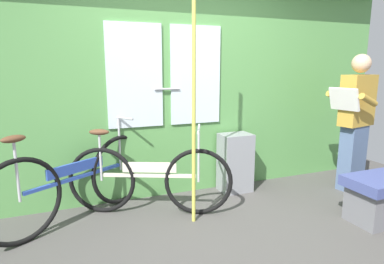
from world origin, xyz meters
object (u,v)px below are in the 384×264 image
Objects in this scene: bicycle_leaning_behind at (149,179)px; trash_bin_by_wall at (235,163)px; handrail_pole at (194,99)px; passenger_reading_newspaper at (355,120)px; bicycle_near_door at (76,181)px; bench_seat_corner at (382,197)px.

bicycle_leaning_behind is 2.21× the size of trash_bin_by_wall.
handrail_pole is at bearing -143.45° from trash_bin_by_wall.
passenger_reading_newspaper is at bearing 18.65° from bicycle_leaning_behind.
trash_bin_by_wall is 0.29× the size of handrail_pole.
trash_bin_by_wall is at bearing -31.04° from passenger_reading_newspaper.
passenger_reading_newspaper is 1.51m from trash_bin_by_wall.
passenger_reading_newspaper reaches higher than bicycle_leaning_behind.
bicycle_near_door reaches higher than trash_bin_by_wall.
bicycle_near_door is 1.38m from handrail_pole.
bicycle_leaning_behind is at bearing -168.12° from trash_bin_by_wall.
bench_seat_corner is at bearing -1.77° from bicycle_leaning_behind.
bicycle_leaning_behind is 2.29m from bench_seat_corner.
passenger_reading_newspaper is 0.68× the size of handrail_pole.
handrail_pole is at bearing -53.82° from bicycle_near_door.
handrail_pole reaches higher than trash_bin_by_wall.
bicycle_leaning_behind is at bearing 136.75° from handrail_pole.
passenger_reading_newspaper is (2.46, -0.24, 0.49)m from bicycle_leaning_behind.
handrail_pole reaches higher than bicycle_near_door.
bench_seat_corner is (1.70, -0.67, -0.95)m from handrail_pole.
handrail_pole is at bearing -8.94° from passenger_reading_newspaper.
trash_bin_by_wall is 1.00× the size of bench_seat_corner.
handrail_pole is (1.04, -0.43, 0.79)m from bicycle_near_door.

